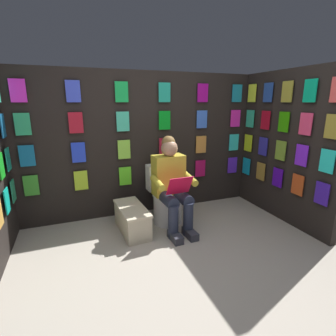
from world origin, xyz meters
The scene contains 6 objects.
ground_plane centered at (0.00, 0.00, 0.00)m, with size 30.00×30.00×0.00m, color #B2A899.
display_wall_back centered at (0.00, -1.76, 1.01)m, with size 3.48×0.14×2.01m.
display_wall_left centered at (-1.74, -0.85, 1.01)m, with size 0.14×1.71×2.01m.
toilet centered at (-0.17, -1.30, 0.33)m, with size 0.41×0.56×0.77m.
person_reading centered at (-0.18, -1.08, 0.60)m, with size 0.54×0.69×1.19m.
comic_longbox_near centered at (0.33, -1.16, 0.17)m, with size 0.35×0.72×0.33m.
Camera 1 is at (0.97, 1.78, 1.61)m, focal length 27.45 mm.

